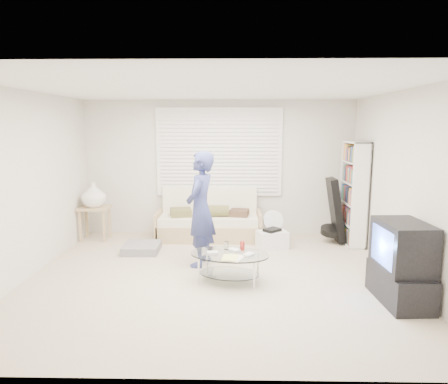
{
  "coord_description": "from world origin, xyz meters",
  "views": [
    {
      "loc": [
        0.24,
        -5.19,
        2.03
      ],
      "look_at": [
        0.13,
        0.3,
        1.12
      ],
      "focal_mm": 32.0,
      "sensor_mm": 36.0,
      "label": 1
    }
  ],
  "objects_px": {
    "bookshelf": "(353,193)",
    "tv_unit": "(401,263)",
    "coffee_table": "(230,259)",
    "futon_sofa": "(209,222)"
  },
  "relations": [
    {
      "from": "bookshelf",
      "to": "tv_unit",
      "type": "xyz_separation_m",
      "value": [
        -0.13,
        -2.34,
        -0.42
      ]
    },
    {
      "from": "bookshelf",
      "to": "coffee_table",
      "type": "xyz_separation_m",
      "value": [
        -2.11,
        -1.78,
        -0.58
      ]
    },
    {
      "from": "bookshelf",
      "to": "coffee_table",
      "type": "distance_m",
      "value": 2.82
    },
    {
      "from": "futon_sofa",
      "to": "bookshelf",
      "type": "distance_m",
      "value": 2.58
    },
    {
      "from": "tv_unit",
      "to": "coffee_table",
      "type": "distance_m",
      "value": 2.07
    },
    {
      "from": "futon_sofa",
      "to": "tv_unit",
      "type": "bearing_deg",
      "value": -47.77
    },
    {
      "from": "tv_unit",
      "to": "coffee_table",
      "type": "relative_size",
      "value": 0.84
    },
    {
      "from": "tv_unit",
      "to": "coffee_table",
      "type": "height_order",
      "value": "tv_unit"
    },
    {
      "from": "futon_sofa",
      "to": "coffee_table",
      "type": "relative_size",
      "value": 1.64
    },
    {
      "from": "futon_sofa",
      "to": "bookshelf",
      "type": "relative_size",
      "value": 1.05
    }
  ]
}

